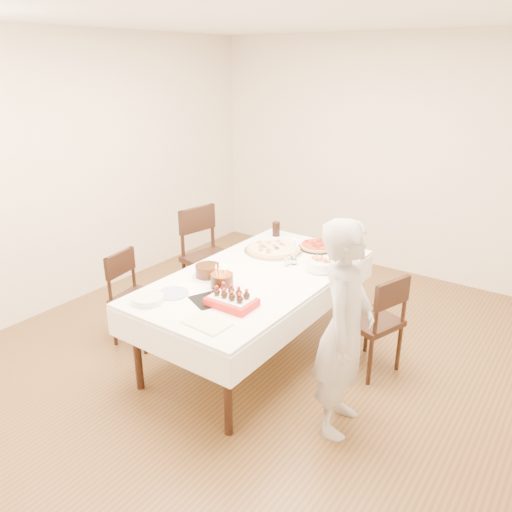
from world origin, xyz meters
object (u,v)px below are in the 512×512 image
Objects in this scene: dining_table at (256,315)px; birthday_cake at (222,276)px; chair_left_savory at (212,259)px; strawberry_box at (232,300)px; chair_right_savory at (370,321)px; chair_left_dessert at (139,299)px; pizza_pepperoni at (317,246)px; taper_candle at (294,251)px; cola_glass at (276,229)px; layer_cake at (208,271)px; pizza_white at (273,249)px; pasta_bowl at (321,265)px; person at (345,330)px.

birthday_cake is at bearing -100.45° from dining_table.
chair_left_savory reaches higher than strawberry_box.
chair_right_savory reaches higher than chair_left_dessert.
chair_left_savory reaches higher than chair_left_dessert.
pizza_pepperoni reaches higher than dining_table.
chair_right_savory is 0.96m from pizza_pepperoni.
taper_candle is 0.76m from cola_glass.
chair_right_savory is 1.38m from layer_cake.
layer_cake is (0.12, -1.18, -0.02)m from cola_glass.
cola_glass is at bearing 175.27° from chair_right_savory.
chair_left_dessert is 1.00m from birthday_cake.
pasta_bowl is (0.57, -0.14, 0.02)m from pizza_white.
layer_cake is (-0.67, -0.66, 0.01)m from pasta_bowl.
layer_cake reaches higher than dining_table.
chair_right_savory is at bearing -23.10° from cola_glass.
pizza_pepperoni is 2.02× the size of birthday_cake.
pasta_bowl is at bearing 2.95° from taper_candle.
chair_right_savory is 1.44m from cola_glass.
layer_cake is (-0.28, -0.27, 0.43)m from dining_table.
chair_left_dessert is 1.54× the size of pizza_white.
pizza_pepperoni is 2.50× the size of cola_glass.
chair_left_savory is at bearing 175.40° from pasta_bowl.
layer_cake is 0.55m from strawberry_box.
pizza_white is at bearing 166.11° from pasta_bowl.
taper_candle is 0.72× the size of strawberry_box.
chair_left_savory is at bearing 136.01° from strawberry_box.
pasta_bowl is 1.65× the size of cola_glass.
pasta_bowl is at bearing -157.68° from chair_left_dessert.
chair_left_dessert is 2.00m from person.
cola_glass reaches higher than strawberry_box.
person is 8.57× the size of birthday_cake.
chair_left_savory is at bearing -140.15° from cola_glass.
chair_left_dessert is 2.44× the size of strawberry_box.
birthday_cake is (-1.07, 0.05, 0.09)m from person.
chair_left_dessert is at bearing -166.71° from layer_cake.
strawberry_box is (0.19, -0.56, 0.42)m from dining_table.
chair_left_dessert reaches higher than pasta_bowl.
person is at bearing -38.40° from pizza_white.
chair_right_savory is at bearing 28.61° from layer_cake.
layer_cake reaches higher than pizza_pepperoni.
person is at bearing -6.14° from layer_cake.
person is 6.40× the size of pasta_bowl.
chair_left_dessert is at bearing -112.98° from cola_glass.
chair_left_savory is at bearing 129.02° from layer_cake.
chair_left_savory reaches higher than chair_right_savory.
birthday_cake reaches higher than cola_glass.
pasta_bowl is at bearing 58.43° from birthday_cake.
dining_table is 1.41× the size of person.
dining_table is 0.64m from taper_candle.
pizza_white is 2.09× the size of layer_cake.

